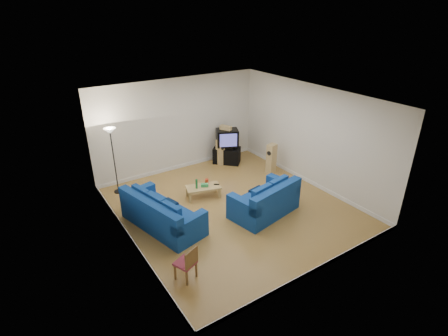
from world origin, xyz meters
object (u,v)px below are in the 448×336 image
sofa_loveseat (266,202)px  television (227,138)px  sofa_three_seat (161,215)px  coffee_table (203,188)px  tv_stand (227,155)px

sofa_loveseat → television: 3.69m
sofa_three_seat → coffee_table: (1.70, 0.73, -0.02)m
sofa_three_seat → television: size_ratio=2.75×
sofa_three_seat → tv_stand: size_ratio=2.67×
sofa_three_seat → coffee_table: bearing=99.2°
sofa_loveseat → tv_stand: 3.65m
sofa_loveseat → television: (1.04, 3.49, 0.62)m
tv_stand → television: bearing=12.3°
coffee_table → tv_stand: tv_stand is taller
coffee_table → tv_stand: bearing=41.0°
sofa_loveseat → coffee_table: sofa_loveseat is taller
sofa_loveseat → television: size_ratio=2.23×
coffee_table → tv_stand: size_ratio=1.17×
sofa_loveseat → tv_stand: sofa_loveseat is taller
coffee_table → television: television is taller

